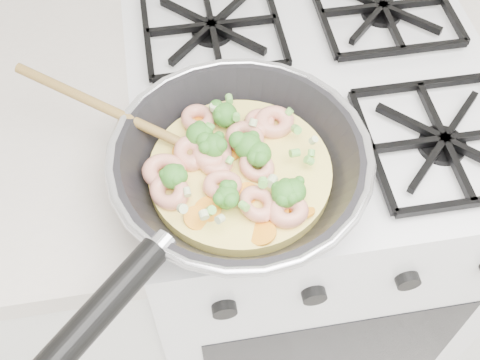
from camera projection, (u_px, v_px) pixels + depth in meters
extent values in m
cube|color=white|center=(296.00, 229.00, 1.33)|extent=(0.60, 0.60, 0.90)
cube|color=black|center=(319.00, 81.00, 0.95)|extent=(0.56, 0.56, 0.02)
torus|color=#BABAC2|center=(240.00, 155.00, 0.77)|extent=(0.35, 0.35, 0.01)
cylinder|color=black|center=(101.00, 309.00, 0.65)|extent=(0.15, 0.15, 0.04)
cylinder|color=#FFEB6E|center=(240.00, 173.00, 0.80)|extent=(0.24, 0.24, 0.02)
ellipsoid|color=olive|center=(205.00, 152.00, 0.80)|extent=(0.07, 0.06, 0.02)
cylinder|color=olive|center=(106.00, 108.00, 0.81)|extent=(0.23, 0.15, 0.07)
torus|color=#E0A085|center=(170.00, 191.00, 0.76)|extent=(0.08, 0.08, 0.04)
torus|color=#E0A085|center=(257.00, 204.00, 0.75)|extent=(0.07, 0.07, 0.02)
torus|color=#E0A085|center=(245.00, 138.00, 0.81)|extent=(0.08, 0.08, 0.03)
torus|color=#E0A085|center=(164.00, 172.00, 0.78)|extent=(0.07, 0.07, 0.03)
torus|color=#E0A085|center=(257.00, 166.00, 0.78)|extent=(0.07, 0.07, 0.03)
torus|color=#E0A085|center=(274.00, 122.00, 0.83)|extent=(0.06, 0.07, 0.04)
torus|color=#E0A085|center=(288.00, 211.00, 0.74)|extent=(0.06, 0.06, 0.03)
torus|color=#E0A085|center=(198.00, 119.00, 0.83)|extent=(0.07, 0.07, 0.02)
torus|color=#E0A085|center=(223.00, 185.00, 0.77)|extent=(0.06, 0.06, 0.02)
torus|color=#E0A085|center=(212.00, 154.00, 0.80)|extent=(0.08, 0.08, 0.03)
torus|color=#E0A085|center=(190.00, 153.00, 0.80)|extent=(0.06, 0.06, 0.03)
torus|color=#E0A085|center=(215.00, 160.00, 0.79)|extent=(0.07, 0.07, 0.03)
torus|color=#E0A085|center=(259.00, 123.00, 0.83)|extent=(0.07, 0.07, 0.02)
ellipsoid|color=#3F862B|center=(214.00, 146.00, 0.79)|extent=(0.04, 0.04, 0.03)
ellipsoid|color=#3F862B|center=(293.00, 192.00, 0.75)|extent=(0.04, 0.04, 0.03)
ellipsoid|color=#3F862B|center=(227.00, 197.00, 0.74)|extent=(0.04, 0.04, 0.03)
ellipsoid|color=#3F862B|center=(259.00, 154.00, 0.78)|extent=(0.04, 0.04, 0.03)
ellipsoid|color=#3F862B|center=(248.00, 146.00, 0.79)|extent=(0.05, 0.05, 0.04)
ellipsoid|color=#3F862B|center=(173.00, 176.00, 0.76)|extent=(0.04, 0.04, 0.03)
ellipsoid|color=#3F862B|center=(199.00, 135.00, 0.80)|extent=(0.05, 0.05, 0.04)
ellipsoid|color=#3F862B|center=(225.00, 115.00, 0.82)|extent=(0.04, 0.04, 0.03)
ellipsoid|color=#3F862B|center=(286.00, 194.00, 0.75)|extent=(0.05, 0.05, 0.04)
cylinder|color=orange|center=(184.00, 150.00, 0.81)|extent=(0.04, 0.04, 0.01)
cylinder|color=orange|center=(302.00, 210.00, 0.75)|extent=(0.04, 0.04, 0.01)
cylinder|color=orange|center=(277.00, 200.00, 0.76)|extent=(0.05, 0.05, 0.01)
cylinder|color=orange|center=(197.00, 218.00, 0.75)|extent=(0.04, 0.04, 0.01)
cylinder|color=orange|center=(208.00, 210.00, 0.76)|extent=(0.05, 0.05, 0.01)
cylinder|color=orange|center=(228.00, 151.00, 0.81)|extent=(0.04, 0.04, 0.00)
cylinder|color=orange|center=(278.00, 212.00, 0.75)|extent=(0.03, 0.03, 0.01)
cylinder|color=orange|center=(202.00, 155.00, 0.80)|extent=(0.04, 0.04, 0.00)
cylinder|color=orange|center=(262.00, 233.00, 0.74)|extent=(0.04, 0.04, 0.00)
cylinder|color=orange|center=(243.00, 142.00, 0.82)|extent=(0.04, 0.04, 0.01)
cylinder|color=orange|center=(225.00, 113.00, 0.85)|extent=(0.04, 0.04, 0.01)
cylinder|color=orange|center=(248.00, 193.00, 0.77)|extent=(0.04, 0.04, 0.01)
cylinder|color=orange|center=(277.00, 202.00, 0.76)|extent=(0.04, 0.04, 0.01)
cylinder|color=orange|center=(202.00, 120.00, 0.84)|extent=(0.04, 0.04, 0.01)
cylinder|color=beige|center=(204.00, 215.00, 0.72)|extent=(0.01, 0.01, 0.01)
cylinder|color=#6FC24D|center=(244.00, 206.00, 0.73)|extent=(0.01, 0.01, 0.01)
cylinder|color=#6FC24D|center=(263.00, 182.00, 0.75)|extent=(0.01, 0.01, 0.01)
cylinder|color=#6FC24D|center=(230.00, 160.00, 0.77)|extent=(0.01, 0.01, 0.01)
cylinder|color=beige|center=(220.00, 219.00, 0.72)|extent=(0.01, 0.01, 0.01)
cylinder|color=#6FC24D|center=(229.00, 99.00, 0.84)|extent=(0.01, 0.01, 0.01)
cylinder|color=#6FC24D|center=(209.00, 127.00, 0.80)|extent=(0.01, 0.01, 0.01)
cylinder|color=#6FC24D|center=(296.00, 129.00, 0.80)|extent=(0.01, 0.01, 0.01)
cylinder|color=#6FC24D|center=(241.00, 151.00, 0.78)|extent=(0.01, 0.01, 0.01)
cylinder|color=#6FC24D|center=(236.00, 117.00, 0.81)|extent=(0.01, 0.01, 0.01)
cylinder|color=#6FC24D|center=(311.00, 153.00, 0.79)|extent=(0.01, 0.01, 0.01)
cylinder|color=#6FC24D|center=(309.00, 161.00, 0.78)|extent=(0.01, 0.01, 0.01)
cylinder|color=beige|center=(251.00, 151.00, 0.78)|extent=(0.01, 0.01, 0.01)
cylinder|color=beige|center=(272.00, 181.00, 0.75)|extent=(0.01, 0.01, 0.01)
cylinder|color=beige|center=(187.00, 192.00, 0.74)|extent=(0.01, 0.01, 0.01)
cylinder|color=beige|center=(214.00, 107.00, 0.81)|extent=(0.01, 0.01, 0.01)
cylinder|color=#6FC24D|center=(295.00, 153.00, 0.78)|extent=(0.01, 0.01, 0.01)
cylinder|color=beige|center=(182.00, 209.00, 0.72)|extent=(0.01, 0.01, 0.01)
cylinder|color=#6FC24D|center=(211.00, 211.00, 0.73)|extent=(0.01, 0.01, 0.01)
cylinder|color=#6FC24D|center=(289.00, 112.00, 0.82)|extent=(0.01, 0.01, 0.01)
cylinder|color=#6FC24D|center=(217.00, 116.00, 0.82)|extent=(0.01, 0.01, 0.01)
cylinder|color=beige|center=(313.00, 140.00, 0.78)|extent=(0.01, 0.01, 0.01)
cylinder|color=beige|center=(253.00, 122.00, 0.80)|extent=(0.01, 0.01, 0.01)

